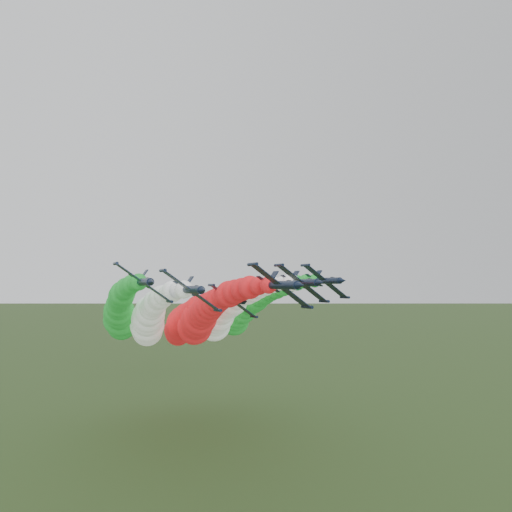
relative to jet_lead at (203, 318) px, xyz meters
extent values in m
cylinder|color=black|center=(-4.42, -49.25, 7.86)|extent=(1.73, 10.16, 1.73)
cone|color=black|center=(-4.42, -55.24, 7.86)|extent=(1.57, 2.03, 1.57)
cone|color=black|center=(-4.42, -43.72, 7.86)|extent=(1.57, 1.02, 1.57)
ellipsoid|color=black|center=(-4.16, -51.51, 8.23)|extent=(1.15, 2.12, 1.09)
cube|color=black|center=(-4.52, -49.48, 7.73)|extent=(8.97, 2.15, 6.31)
cylinder|color=black|center=(-8.96, -49.48, 10.82)|extent=(0.69, 2.94, 0.69)
cylinder|color=black|center=(-0.07, -49.48, 4.63)|extent=(0.69, 2.94, 0.69)
cube|color=black|center=(-3.68, -44.96, 8.93)|extent=(1.61, 1.69, 2.22)
cube|color=black|center=(-4.32, -44.96, 8.00)|extent=(3.58, 1.24, 2.55)
sphere|color=red|center=(-4.42, -45.30, 7.86)|extent=(2.68, 2.68, 2.68)
sphere|color=red|center=(-4.39, -41.66, 7.73)|extent=(2.99, 2.99, 2.99)
sphere|color=red|center=(-4.32, -38.01, 7.46)|extent=(3.94, 3.94, 3.94)
sphere|color=red|center=(-4.19, -34.37, 7.10)|extent=(4.03, 4.03, 4.03)
sphere|color=red|center=(-4.00, -30.72, 6.65)|extent=(4.44, 4.44, 4.44)
sphere|color=red|center=(-3.77, -27.08, 6.12)|extent=(5.05, 5.05, 5.05)
sphere|color=red|center=(-3.48, -23.43, 5.53)|extent=(4.37, 4.37, 4.37)
sphere|color=red|center=(-3.15, -19.79, 4.88)|extent=(5.05, 5.05, 5.05)
sphere|color=red|center=(-2.76, -16.14, 4.17)|extent=(5.54, 5.54, 5.54)
sphere|color=red|center=(-2.31, -12.50, 3.41)|extent=(6.09, 6.09, 6.09)
sphere|color=red|center=(-1.82, -8.85, 2.59)|extent=(6.66, 6.66, 6.66)
sphere|color=red|center=(-1.27, -5.21, 1.72)|extent=(6.81, 6.81, 6.81)
sphere|color=red|center=(-0.68, -1.56, 0.80)|extent=(7.03, 7.03, 7.03)
sphere|color=red|center=(-0.03, 2.08, -0.17)|extent=(8.46, 8.46, 8.46)
sphere|color=red|center=(0.68, 5.73, -1.18)|extent=(8.62, 8.62, 8.62)
sphere|color=red|center=(1.43, 9.37, -2.23)|extent=(8.21, 8.21, 8.21)
sphere|color=red|center=(2.24, 13.02, -3.33)|extent=(9.26, 9.26, 9.26)
sphere|color=red|center=(3.09, 16.66, -4.47)|extent=(7.99, 7.99, 7.99)
cylinder|color=black|center=(-14.81, -39.01, 7.13)|extent=(1.73, 10.16, 1.73)
cone|color=black|center=(-14.81, -44.99, 7.13)|extent=(1.57, 2.03, 1.57)
cone|color=black|center=(-14.81, -33.47, 7.13)|extent=(1.57, 1.02, 1.57)
ellipsoid|color=black|center=(-14.55, -41.26, 7.50)|extent=(1.15, 2.12, 1.09)
cube|color=black|center=(-14.90, -39.23, 6.99)|extent=(8.97, 2.15, 6.31)
cylinder|color=black|center=(-19.35, -39.23, 10.09)|extent=(0.69, 2.94, 0.69)
cylinder|color=black|center=(-10.46, -39.23, 3.89)|extent=(0.69, 2.94, 0.69)
cube|color=black|center=(-14.07, -34.72, 8.19)|extent=(1.61, 1.69, 2.22)
cube|color=black|center=(-14.71, -34.72, 7.27)|extent=(3.58, 1.24, 2.55)
sphere|color=white|center=(-14.81, -35.06, 7.13)|extent=(3.00, 3.00, 3.00)
sphere|color=white|center=(-14.78, -31.41, 7.00)|extent=(3.01, 3.01, 3.01)
sphere|color=white|center=(-14.70, -27.77, 6.73)|extent=(3.87, 3.87, 3.87)
sphere|color=white|center=(-14.57, -24.12, 6.36)|extent=(3.45, 3.45, 3.45)
sphere|color=white|center=(-14.39, -20.48, 5.91)|extent=(3.92, 3.92, 3.92)
sphere|color=white|center=(-14.16, -16.83, 5.39)|extent=(4.63, 4.63, 4.63)
sphere|color=white|center=(-13.87, -13.19, 4.80)|extent=(4.23, 4.23, 4.23)
sphere|color=white|center=(-13.53, -9.54, 4.15)|extent=(5.22, 5.22, 5.22)
sphere|color=white|center=(-13.14, -5.90, 3.43)|extent=(5.21, 5.21, 5.21)
sphere|color=white|center=(-12.70, -2.25, 2.67)|extent=(5.53, 5.53, 5.53)
sphere|color=white|center=(-12.21, 1.39, 1.85)|extent=(6.99, 6.99, 6.99)
sphere|color=white|center=(-11.66, 5.04, 0.98)|extent=(6.37, 6.37, 6.37)
sphere|color=white|center=(-11.06, 8.68, 0.06)|extent=(7.93, 7.93, 7.93)
sphere|color=white|center=(-10.41, 12.33, -0.90)|extent=(8.23, 8.23, 8.23)
sphere|color=white|center=(-9.71, 15.97, -1.91)|extent=(7.43, 7.43, 7.43)
sphere|color=white|center=(-8.96, 19.62, -2.97)|extent=(9.03, 9.03, 9.03)
sphere|color=white|center=(-8.15, 23.26, -4.07)|extent=(8.73, 8.73, 8.73)
sphere|color=white|center=(-7.29, 26.91, -5.21)|extent=(8.40, 8.40, 8.40)
cylinder|color=black|center=(5.00, -39.01, 8.25)|extent=(1.73, 10.16, 1.73)
cone|color=black|center=(5.00, -45.00, 8.25)|extent=(1.57, 2.03, 1.57)
cone|color=black|center=(5.00, -33.48, 8.25)|extent=(1.57, 1.02, 1.57)
ellipsoid|color=black|center=(5.26, -41.27, 8.62)|extent=(1.15, 2.12, 1.09)
cube|color=black|center=(4.91, -39.24, 8.11)|extent=(8.97, 2.15, 6.31)
cylinder|color=black|center=(0.46, -39.24, 11.21)|extent=(0.69, 2.94, 0.69)
cylinder|color=black|center=(9.35, -39.24, 5.01)|extent=(0.69, 2.94, 0.69)
cube|color=black|center=(5.75, -34.72, 9.31)|extent=(1.61, 1.69, 2.22)
cube|color=black|center=(5.10, -34.72, 8.38)|extent=(3.58, 1.24, 2.55)
sphere|color=white|center=(5.00, -35.06, 8.25)|extent=(3.21, 3.21, 3.21)
sphere|color=white|center=(5.03, -31.42, 8.11)|extent=(2.64, 2.64, 2.64)
sphere|color=white|center=(5.11, -27.77, 7.84)|extent=(3.16, 3.16, 3.16)
sphere|color=white|center=(5.24, -24.13, 7.48)|extent=(3.65, 3.65, 3.65)
sphere|color=white|center=(5.42, -20.48, 7.03)|extent=(4.14, 4.14, 4.14)
sphere|color=white|center=(5.65, -16.84, 6.50)|extent=(4.73, 4.73, 4.73)
sphere|color=white|center=(5.94, -13.19, 5.91)|extent=(4.97, 4.97, 4.97)
sphere|color=white|center=(6.28, -9.55, 5.26)|extent=(4.53, 4.53, 4.53)
sphere|color=white|center=(6.67, -5.90, 4.55)|extent=(5.29, 5.29, 5.29)
sphere|color=white|center=(7.11, -2.26, 3.79)|extent=(6.63, 6.63, 6.63)
sphere|color=white|center=(7.60, 1.39, 2.97)|extent=(6.63, 6.63, 6.63)
sphere|color=white|center=(8.15, 5.03, 2.10)|extent=(6.29, 6.29, 6.29)
sphere|color=white|center=(8.75, 8.68, 1.18)|extent=(6.99, 6.99, 6.99)
sphere|color=white|center=(9.40, 12.32, 0.21)|extent=(6.52, 6.52, 6.52)
sphere|color=white|center=(10.10, 15.97, -0.80)|extent=(8.47, 8.47, 8.47)
sphere|color=white|center=(10.85, 19.61, -1.85)|extent=(8.41, 8.41, 8.41)
sphere|color=white|center=(11.66, 23.26, -2.95)|extent=(8.51, 8.51, 8.51)
sphere|color=white|center=(12.52, 26.90, -4.09)|extent=(9.86, 9.86, 9.86)
cylinder|color=black|center=(-20.70, -31.74, 8.35)|extent=(1.73, 10.16, 1.73)
cone|color=black|center=(-20.70, -37.73, 8.35)|extent=(1.57, 2.03, 1.57)
cone|color=black|center=(-20.70, -26.21, 8.35)|extent=(1.57, 1.02, 1.57)
ellipsoid|color=black|center=(-20.44, -34.00, 8.73)|extent=(1.15, 2.12, 1.09)
cube|color=black|center=(-20.79, -31.97, 8.22)|extent=(8.97, 2.15, 6.31)
cylinder|color=black|center=(-25.24, -31.97, 11.31)|extent=(0.69, 2.94, 0.69)
cylinder|color=black|center=(-16.35, -31.97, 5.12)|extent=(0.69, 2.94, 0.69)
cube|color=black|center=(-19.95, -27.45, 9.42)|extent=(1.61, 1.69, 2.22)
cube|color=black|center=(-20.60, -27.45, 8.49)|extent=(3.58, 1.24, 2.55)
sphere|color=#1C942C|center=(-20.70, -27.79, 8.35)|extent=(2.97, 2.97, 2.97)
sphere|color=#1C942C|center=(-20.67, -24.15, 8.22)|extent=(2.89, 2.89, 2.89)
sphere|color=#1C942C|center=(-20.59, -20.50, 7.95)|extent=(3.59, 3.59, 3.59)
sphere|color=#1C942C|center=(-20.46, -16.86, 7.59)|extent=(3.62, 3.62, 3.62)
sphere|color=#1C942C|center=(-20.28, -13.21, 7.14)|extent=(4.31, 4.31, 4.31)
sphere|color=#1C942C|center=(-20.05, -9.57, 6.61)|extent=(4.06, 4.06, 4.06)
sphere|color=#1C942C|center=(-19.76, -5.92, 6.02)|extent=(5.33, 5.33, 5.33)
sphere|color=#1C942C|center=(-19.42, -2.28, 5.37)|extent=(5.60, 5.60, 5.60)
sphere|color=#1C942C|center=(-19.03, 1.37, 4.66)|extent=(5.44, 5.44, 5.44)
sphere|color=#1C942C|center=(-18.59, 5.01, 3.90)|extent=(5.45, 5.45, 5.45)
sphere|color=#1C942C|center=(-18.10, 8.66, 3.08)|extent=(6.31, 6.31, 6.31)
sphere|color=#1C942C|center=(-17.55, 12.30, 2.21)|extent=(6.27, 6.27, 6.27)
sphere|color=#1C942C|center=(-16.95, 15.95, 1.29)|extent=(7.65, 7.65, 7.65)
sphere|color=#1C942C|center=(-16.30, 19.59, 0.32)|extent=(8.08, 8.08, 8.08)
sphere|color=#1C942C|center=(-15.60, 23.24, -0.69)|extent=(7.30, 7.30, 7.30)
sphere|color=#1C942C|center=(-14.85, 26.88, -1.74)|extent=(9.12, 9.12, 9.12)
sphere|color=#1C942C|center=(-14.04, 30.53, -2.84)|extent=(7.83, 7.83, 7.83)
sphere|color=#1C942C|center=(-13.18, 34.17, -3.98)|extent=(8.41, 8.41, 8.41)
cylinder|color=black|center=(14.45, -31.54, 8.64)|extent=(1.73, 10.16, 1.73)
cone|color=black|center=(14.45, -37.52, 8.64)|extent=(1.57, 2.03, 1.57)
cone|color=black|center=(14.45, -26.01, 8.64)|extent=(1.57, 1.02, 1.57)
ellipsoid|color=black|center=(14.71, -33.80, 9.01)|extent=(1.15, 2.12, 1.09)
cube|color=black|center=(14.35, -31.77, 8.51)|extent=(8.97, 2.15, 6.31)
cylinder|color=black|center=(9.90, -31.77, 11.60)|extent=(0.69, 2.94, 0.69)
cylinder|color=black|center=(18.80, -31.77, 5.41)|extent=(0.69, 2.94, 0.69)
cube|color=black|center=(15.19, -27.25, 9.71)|extent=(1.61, 1.69, 2.22)
cube|color=black|center=(14.54, -27.25, 8.78)|extent=(3.58, 1.24, 2.55)
sphere|color=#1C942C|center=(14.45, -27.59, 8.64)|extent=(2.71, 2.71, 2.71)
sphere|color=#1C942C|center=(14.47, -23.94, 8.51)|extent=(3.02, 3.02, 3.02)
sphere|color=#1C942C|center=(14.55, -20.30, 8.24)|extent=(3.34, 3.34, 3.34)
sphere|color=#1C942C|center=(14.68, -16.65, 7.88)|extent=(3.48, 3.48, 3.48)
sphere|color=#1C942C|center=(14.86, -13.01, 7.43)|extent=(4.51, 4.51, 4.51)
sphere|color=#1C942C|center=(15.10, -9.36, 6.90)|extent=(4.87, 4.87, 4.87)
sphere|color=#1C942C|center=(15.38, -5.72, 6.31)|extent=(4.95, 4.95, 4.95)
sphere|color=#1C942C|center=(15.72, -2.07, 5.66)|extent=(5.39, 5.39, 5.39)
sphere|color=#1C942C|center=(16.11, 1.57, 4.95)|extent=(5.73, 5.73, 5.73)
sphere|color=#1C942C|center=(16.55, 5.22, 4.18)|extent=(6.67, 6.67, 6.67)
sphere|color=#1C942C|center=(17.05, 8.86, 3.37)|extent=(6.77, 6.77, 6.77)
sphere|color=#1C942C|center=(17.59, 12.51, 2.50)|extent=(6.02, 6.02, 6.02)
sphere|color=#1C942C|center=(18.19, 16.15, 1.58)|extent=(6.94, 6.94, 6.94)
sphere|color=#1C942C|center=(18.84, 19.79, 0.61)|extent=(8.14, 8.14, 8.14)
sphere|color=#1C942C|center=(19.54, 23.44, -0.40)|extent=(7.13, 7.13, 7.13)
sphere|color=#1C942C|center=(20.30, 27.08, -1.45)|extent=(8.11, 8.11, 8.11)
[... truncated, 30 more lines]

